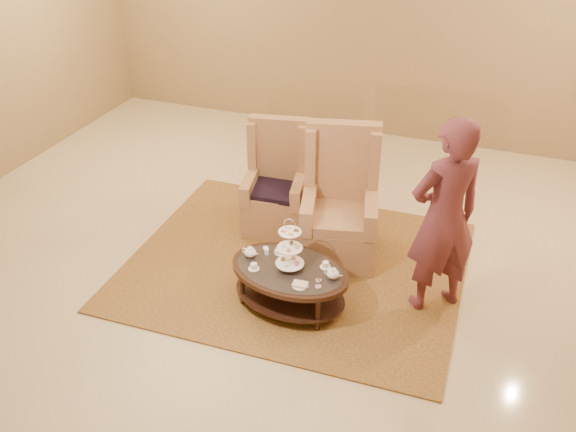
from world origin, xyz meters
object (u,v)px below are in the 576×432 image
at_px(armchair_right, 340,214).
at_px(person, 444,218).
at_px(tea_table, 290,275).
at_px(armchair_left, 276,191).

height_order(armchair_right, person, person).
height_order(tea_table, person, person).
relative_size(armchair_left, person, 0.64).
distance_m(tea_table, person, 1.43).
bearing_deg(armchair_left, person, -35.07).
distance_m(armchair_left, person, 2.10).
bearing_deg(armchair_right, tea_table, -112.93).
bearing_deg(armchair_left, armchair_right, -31.61).
xyz_separation_m(armchair_left, armchair_right, (0.80, -0.30, 0.05)).
relative_size(tea_table, armchair_left, 1.02).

